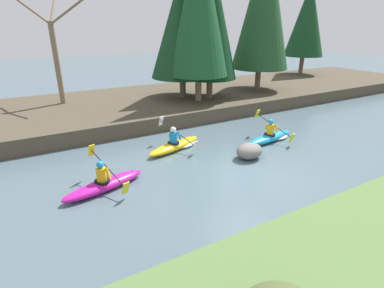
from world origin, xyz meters
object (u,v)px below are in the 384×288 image
kayaker_middle (176,144)px  kayaker_trailing (105,183)px  kayaker_lead (272,136)px  boulder_midstream (249,151)px

kayaker_middle → kayaker_trailing: same height
kayaker_lead → kayaker_trailing: size_ratio=1.01×
kayaker_lead → kayaker_middle: same height
kayaker_lead → kayaker_middle: bearing=154.1°
kayaker_lead → boulder_midstream: bearing=-164.3°
kayaker_middle → kayaker_trailing: 3.87m
kayaker_lead → boulder_midstream: kayaker_lead is taller
kayaker_trailing → boulder_midstream: bearing=-19.2°
boulder_midstream → kayaker_middle: bearing=132.5°
kayaker_trailing → boulder_midstream: kayaker_trailing is taller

